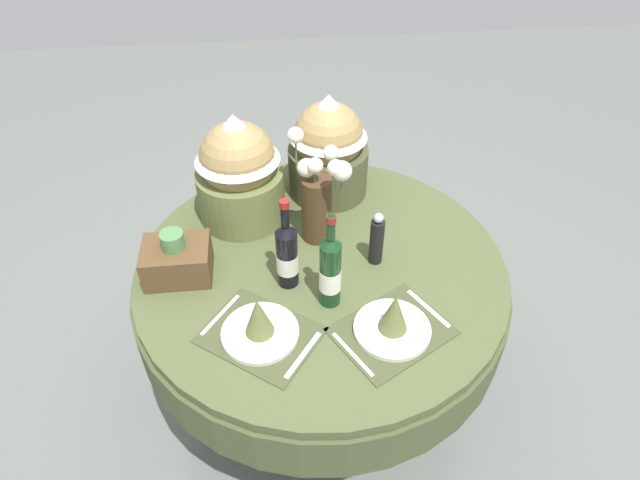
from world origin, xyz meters
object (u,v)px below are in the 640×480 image
object	(u,v)px
place_setting_right	(393,322)
pepper_mill	(377,240)
wine_bottle_left	(330,271)
woven_basket_side_left	(177,259)
place_setting_left	(259,325)
wine_bottle_centre	(287,254)
gift_tub_back_centre	(328,143)
flower_vase	(318,196)
dining_table	(321,292)
gift_tub_back_left	(238,166)

from	to	relation	value
place_setting_right	pepper_mill	world-z (taller)	pepper_mill
wine_bottle_left	pepper_mill	world-z (taller)	wine_bottle_left
place_setting_right	woven_basket_side_left	bearing A→B (deg)	153.86
place_setting_left	wine_bottle_left	bearing A→B (deg)	27.43
wine_bottle_centre	gift_tub_back_centre	bearing A→B (deg)	69.00
place_setting_left	wine_bottle_centre	world-z (taller)	wine_bottle_centre
place_setting_left	gift_tub_back_centre	world-z (taller)	gift_tub_back_centre
wine_bottle_centre	gift_tub_back_centre	xyz separation A→B (m)	(0.19, 0.51, 0.09)
gift_tub_back_centre	place_setting_left	bearing A→B (deg)	-112.13
place_setting_right	flower_vase	distance (m)	0.52
dining_table	pepper_mill	world-z (taller)	pepper_mill
place_setting_left	place_setting_right	bearing A→B (deg)	-4.14
gift_tub_back_left	gift_tub_back_centre	bearing A→B (deg)	20.55
place_setting_right	gift_tub_back_centre	world-z (taller)	gift_tub_back_centre
place_setting_left	woven_basket_side_left	xyz separation A→B (m)	(-0.27, 0.30, 0.02)
place_setting_left	place_setting_right	distance (m)	0.41
pepper_mill	woven_basket_side_left	world-z (taller)	pepper_mill
wine_bottle_left	place_setting_right	bearing A→B (deg)	-40.22
pepper_mill	gift_tub_back_left	world-z (taller)	gift_tub_back_left
pepper_mill	gift_tub_back_centre	bearing A→B (deg)	104.99
flower_vase	gift_tub_back_centre	xyz separation A→B (m)	(0.07, 0.29, 0.03)
place_setting_right	woven_basket_side_left	size ratio (longest dim) A/B	1.89
place_setting_right	wine_bottle_left	distance (m)	0.25
dining_table	place_setting_right	size ratio (longest dim) A/B	3.13
place_setting_left	flower_vase	distance (m)	0.51
pepper_mill	gift_tub_back_centre	distance (m)	0.47
place_setting_left	dining_table	bearing A→B (deg)	53.54
woven_basket_side_left	pepper_mill	bearing A→B (deg)	-0.76
dining_table	pepper_mill	xyz separation A→B (m)	(0.19, -0.01, 0.24)
flower_vase	gift_tub_back_left	distance (m)	0.32
place_setting_right	gift_tub_back_centre	xyz separation A→B (m)	(-0.11, 0.76, 0.17)
dining_table	gift_tub_back_left	distance (m)	0.55
woven_basket_side_left	wine_bottle_centre	bearing A→B (deg)	-12.40
place_setting_right	gift_tub_back_centre	size ratio (longest dim) A/B	1.00
wine_bottle_left	wine_bottle_centre	xyz separation A→B (m)	(-0.13, 0.10, -0.01)
woven_basket_side_left	flower_vase	bearing A→B (deg)	15.58
woven_basket_side_left	wine_bottle_left	bearing A→B (deg)	-20.07
place_setting_right	place_setting_left	bearing A→B (deg)	175.86
flower_vase	gift_tub_back_centre	bearing A→B (deg)	76.40
place_setting_left	gift_tub_back_left	bearing A→B (deg)	94.54
gift_tub_back_centre	woven_basket_side_left	bearing A→B (deg)	-142.93
place_setting_left	flower_vase	size ratio (longest dim) A/B	1.03
place_setting_left	wine_bottle_left	size ratio (longest dim) A/B	1.20
place_setting_left	wine_bottle_left	world-z (taller)	wine_bottle_left
flower_vase	pepper_mill	world-z (taller)	flower_vase
gift_tub_back_centre	woven_basket_side_left	xyz separation A→B (m)	(-0.56, -0.43, -0.15)
wine_bottle_left	woven_basket_side_left	bearing A→B (deg)	159.93
wine_bottle_centre	woven_basket_side_left	bearing A→B (deg)	167.60
dining_table	flower_vase	size ratio (longest dim) A/B	3.18
place_setting_right	wine_bottle_left	xyz separation A→B (m)	(-0.18, 0.15, 0.09)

